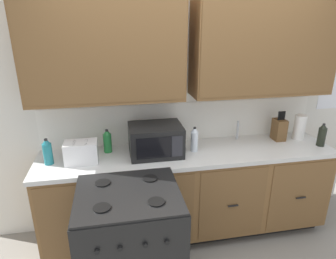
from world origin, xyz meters
name	(u,v)px	position (x,y,z in m)	size (l,w,h in m)	color
ground_plane	(195,251)	(0.00, 0.00, 0.00)	(8.00, 8.00, 0.00)	gray
wall_unit	(186,72)	(0.00, 0.50, 1.65)	(3.98, 0.40, 2.41)	silver
counter_run	(188,192)	(0.00, 0.30, 0.47)	(2.81, 0.64, 0.92)	black
stove_range	(131,245)	(-0.62, -0.33, 0.47)	(0.76, 0.68, 0.95)	black
microwave	(156,140)	(-0.32, 0.31, 1.06)	(0.48, 0.37, 0.28)	black
toaster	(81,152)	(-0.98, 0.27, 1.02)	(0.28, 0.18, 0.19)	white
knife_block	(279,129)	(0.99, 0.42, 1.04)	(0.11, 0.14, 0.31)	brown
sink_faucet	(237,130)	(0.57, 0.51, 1.02)	(0.02, 0.02, 0.20)	#B2B5BA
paper_towel_roll	(300,127)	(1.20, 0.40, 1.05)	(0.12, 0.12, 0.26)	white
bottle_dark	(322,135)	(1.32, 0.20, 1.04)	(0.08, 0.08, 0.23)	black
bottle_teal	(48,152)	(-1.26, 0.28, 1.04)	(0.08, 0.08, 0.24)	#1E707A
bottle_green	(107,141)	(-0.76, 0.44, 1.03)	(0.08, 0.08, 0.22)	#237A38
bottle_clear	(194,139)	(0.05, 0.31, 1.04)	(0.07, 0.07, 0.24)	silver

